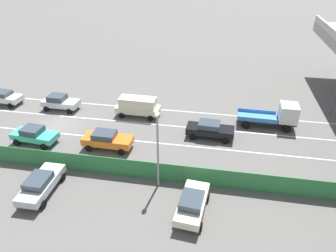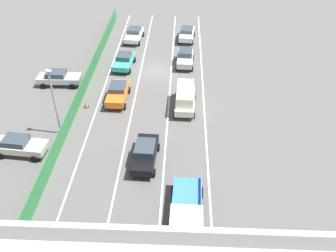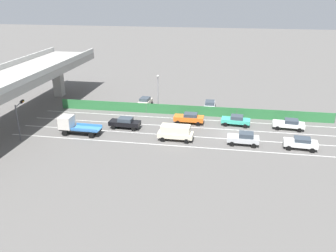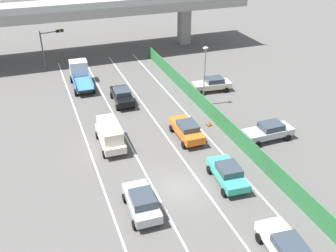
# 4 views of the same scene
# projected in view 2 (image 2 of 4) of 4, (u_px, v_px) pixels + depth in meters

# --- Properties ---
(ground_plane) EXTENTS (300.00, 300.00, 0.00)m
(ground_plane) POSITION_uv_depth(u_px,v_px,m) (156.00, 71.00, 43.69)
(ground_plane) COLOR #565451
(lane_line_left_edge) EXTENTS (0.14, 49.46, 0.01)m
(lane_line_left_edge) POSITION_uv_depth(u_px,v_px,m) (204.00, 103.00, 38.09)
(lane_line_left_edge) COLOR silver
(lane_line_left_edge) RESTS_ON ground
(lane_line_mid_left) EXTENTS (0.14, 49.46, 0.01)m
(lane_line_mid_left) POSITION_uv_depth(u_px,v_px,m) (169.00, 102.00, 38.22)
(lane_line_mid_left) COLOR silver
(lane_line_mid_left) RESTS_ON ground
(lane_line_mid_right) EXTENTS (0.14, 49.46, 0.01)m
(lane_line_mid_right) POSITION_uv_depth(u_px,v_px,m) (134.00, 101.00, 38.34)
(lane_line_mid_right) COLOR silver
(lane_line_mid_right) RESTS_ON ground
(lane_line_right_edge) EXTENTS (0.14, 49.46, 0.01)m
(lane_line_right_edge) POSITION_uv_depth(u_px,v_px,m) (100.00, 100.00, 38.46)
(lane_line_right_edge) COLOR silver
(lane_line_right_edge) RESTS_ON ground
(green_fence) EXTENTS (0.10, 45.56, 1.69)m
(green_fence) POSITION_uv_depth(u_px,v_px,m) (81.00, 93.00, 38.03)
(green_fence) COLOR #2D753D
(green_fence) RESTS_ON ground
(car_hatchback_white) EXTENTS (2.28, 4.40, 1.59)m
(car_hatchback_white) POSITION_uv_depth(u_px,v_px,m) (187.00, 33.00, 50.26)
(car_hatchback_white) COLOR silver
(car_hatchback_white) RESTS_ON ground
(car_taxi_teal) EXTENTS (2.32, 4.49, 1.61)m
(car_taxi_teal) POSITION_uv_depth(u_px,v_px,m) (124.00, 60.00, 43.84)
(car_taxi_teal) COLOR teal
(car_taxi_teal) RESTS_ON ground
(car_van_cream) EXTENTS (2.15, 4.93, 2.17)m
(car_van_cream) POSITION_uv_depth(u_px,v_px,m) (185.00, 97.00, 36.66)
(car_van_cream) COLOR beige
(car_van_cream) RESTS_ON ground
(car_sedan_black) EXTENTS (2.18, 4.74, 1.66)m
(car_sedan_black) POSITION_uv_depth(u_px,v_px,m) (145.00, 153.00, 30.37)
(car_sedan_black) COLOR black
(car_sedan_black) RESTS_ON ground
(car_sedan_white) EXTENTS (2.38, 4.73, 1.55)m
(car_sedan_white) POSITION_uv_depth(u_px,v_px,m) (134.00, 34.00, 50.16)
(car_sedan_white) COLOR white
(car_sedan_white) RESTS_ON ground
(car_sedan_silver) EXTENTS (2.13, 4.27, 1.74)m
(car_sedan_silver) POSITION_uv_depth(u_px,v_px,m) (185.00, 57.00, 44.33)
(car_sedan_silver) COLOR #B7BABC
(car_sedan_silver) RESTS_ON ground
(car_taxi_orange) EXTENTS (2.08, 4.66, 1.66)m
(car_taxi_orange) POSITION_uv_depth(u_px,v_px,m) (118.00, 92.00, 38.00)
(car_taxi_orange) COLOR orange
(car_taxi_orange) RESTS_ON ground
(flatbed_truck_blue) EXTENTS (2.44, 5.99, 2.64)m
(flatbed_truck_blue) POSITION_uv_depth(u_px,v_px,m) (186.00, 218.00, 24.48)
(flatbed_truck_blue) COLOR black
(flatbed_truck_blue) RESTS_ON ground
(parked_wagon_silver) EXTENTS (4.67, 2.04, 1.62)m
(parked_wagon_silver) POSITION_uv_depth(u_px,v_px,m) (59.00, 78.00, 40.51)
(parked_wagon_silver) COLOR #B2B5B7
(parked_wagon_silver) RESTS_ON ground
(parked_sedan_cream) EXTENTS (4.50, 2.30, 1.63)m
(parked_sedan_cream) POSITION_uv_depth(u_px,v_px,m) (19.00, 145.00, 31.20)
(parked_sedan_cream) COLOR beige
(parked_sedan_cream) RESTS_ON ground
(street_lamp) EXTENTS (0.60, 0.36, 6.48)m
(street_lamp) POSITION_uv_depth(u_px,v_px,m) (53.00, 96.00, 31.67)
(street_lamp) COLOR gray
(street_lamp) RESTS_ON ground
(traffic_cone) EXTENTS (0.47, 0.47, 0.56)m
(traffic_cone) POSITION_uv_depth(u_px,v_px,m) (86.00, 105.00, 37.33)
(traffic_cone) COLOR orange
(traffic_cone) RESTS_ON ground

